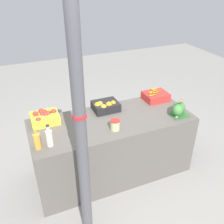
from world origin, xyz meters
TOP-DOWN VIEW (x-y plane):
  - ground_plane at (0.00, 0.00)m, footprint 10.00×10.00m
  - market_table at (0.00, 0.00)m, footprint 1.93×0.79m
  - support_pole at (-0.56, -0.67)m, footprint 0.12×0.12m
  - apple_crate at (-0.74, 0.25)m, footprint 0.31×0.26m
  - orange_crate at (0.01, 0.23)m, footprint 0.31×0.26m
  - carrot_crate at (0.74, 0.24)m, footprint 0.31×0.26m
  - broccoli_pile at (0.77, -0.23)m, footprint 0.23×0.18m
  - juice_bottle_amber at (-0.89, -0.22)m, footprint 0.07×0.07m
  - juice_bottle_cloudy at (-0.77, -0.22)m, footprint 0.07×0.07m
  - pickle_jar at (-0.05, -0.21)m, footprint 0.11×0.11m
  - sparrow_bird at (0.78, -0.23)m, footprint 0.12×0.08m

SIDE VIEW (x-z plane):
  - ground_plane at x=0.00m, z-range 0.00..0.00m
  - market_table at x=0.00m, z-range 0.00..0.80m
  - carrot_crate at x=0.74m, z-range 0.79..0.93m
  - orange_crate at x=0.01m, z-range 0.80..0.93m
  - pickle_jar at x=-0.05m, z-range 0.80..0.93m
  - apple_crate at x=-0.74m, z-range 0.80..0.94m
  - broccoli_pile at x=0.77m, z-range 0.81..0.98m
  - juice_bottle_amber at x=-0.89m, z-range 0.78..1.03m
  - juice_bottle_cloudy at x=-0.77m, z-range 0.79..1.03m
  - sparrow_bird at x=0.78m, z-range 0.98..1.03m
  - support_pole at x=-0.56m, z-range 0.00..2.55m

